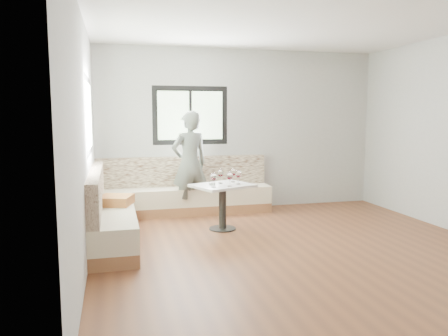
{
  "coord_description": "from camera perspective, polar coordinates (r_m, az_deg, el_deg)",
  "views": [
    {
      "loc": [
        -2.19,
        -4.94,
        1.67
      ],
      "look_at": [
        -0.63,
        1.2,
        0.89
      ],
      "focal_mm": 35.0,
      "sensor_mm": 36.0,
      "label": 1
    }
  ],
  "objects": [
    {
      "name": "person",
      "position": [
        7.16,
        -4.51,
        0.53
      ],
      "size": [
        0.72,
        0.58,
        1.72
      ],
      "primitive_type": "imported",
      "rotation": [
        0.0,
        0.0,
        3.43
      ],
      "color": "slate",
      "rests_on": "ground"
    },
    {
      "name": "wine_glass_d",
      "position": [
        6.4,
        -0.46,
        -0.73
      ],
      "size": [
        0.09,
        0.09,
        0.21
      ],
      "color": "white",
      "rests_on": "table"
    },
    {
      "name": "wine_glass_c",
      "position": [
        6.32,
        1.91,
        -0.84
      ],
      "size": [
        0.09,
        0.09,
        0.21
      ],
      "color": "white",
      "rests_on": "table"
    },
    {
      "name": "room",
      "position": [
        5.46,
        8.6,
        4.23
      ],
      "size": [
        5.01,
        5.01,
        2.81
      ],
      "color": "brown",
      "rests_on": "ground"
    },
    {
      "name": "banquette",
      "position": [
        6.74,
        -8.86,
        -4.51
      ],
      "size": [
        2.9,
        2.8,
        0.95
      ],
      "color": "#93603D",
      "rests_on": "ground"
    },
    {
      "name": "wine_glass_e",
      "position": [
        6.51,
        1.2,
        -0.59
      ],
      "size": [
        0.09,
        0.09,
        0.21
      ],
      "color": "white",
      "rests_on": "table"
    },
    {
      "name": "table",
      "position": [
        6.34,
        -0.2,
        -3.64
      ],
      "size": [
        0.98,
        0.89,
        0.66
      ],
      "rotation": [
        0.0,
        0.0,
        0.39
      ],
      "color": "black",
      "rests_on": "ground"
    },
    {
      "name": "olive_ramekin",
      "position": [
        6.27,
        -1.57,
        -2.04
      ],
      "size": [
        0.1,
        0.1,
        0.04
      ],
      "color": "white",
      "rests_on": "table"
    },
    {
      "name": "wine_glass_b",
      "position": [
        6.12,
        0.75,
        -1.1
      ],
      "size": [
        0.09,
        0.09,
        0.21
      ],
      "color": "white",
      "rests_on": "table"
    },
    {
      "name": "wine_glass_a",
      "position": [
        6.03,
        -1.36,
        -1.21
      ],
      "size": [
        0.09,
        0.09,
        0.21
      ],
      "color": "white",
      "rests_on": "table"
    }
  ]
}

